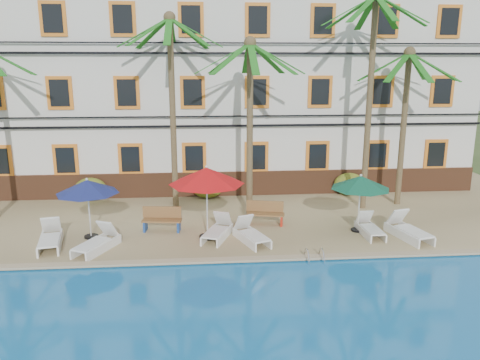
{
  "coord_description": "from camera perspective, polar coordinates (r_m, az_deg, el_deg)",
  "views": [
    {
      "loc": [
        -1.09,
        -15.12,
        6.48
      ],
      "look_at": [
        0.38,
        3.0,
        2.0
      ],
      "focal_mm": 35.0,
      "sensor_mm": 36.0,
      "label": 1
    }
  ],
  "objects": [
    {
      "name": "umbrella_red",
      "position": [
        16.82,
        -4.1,
        0.46
      ],
      "size": [
        2.75,
        2.75,
        2.75
      ],
      "color": "black",
      "rests_on": "pool_deck"
    },
    {
      "name": "palm_c",
      "position": [
        19.09,
        1.21,
        9.4
      ],
      "size": [
        4.41,
        4.41,
        7.33
      ],
      "color": "brown",
      "rests_on": "pool_deck"
    },
    {
      "name": "palm_d",
      "position": [
        20.83,
        15.69,
        12.27
      ],
      "size": [
        4.41,
        4.41,
        9.23
      ],
      "color": "brown",
      "rests_on": "pool_deck"
    },
    {
      "name": "palm_e",
      "position": [
        21.99,
        19.51,
        8.72
      ],
      "size": [
        4.41,
        4.41,
        7.0
      ],
      "color": "brown",
      "rests_on": "pool_deck"
    },
    {
      "name": "umbrella_blue",
      "position": [
        17.8,
        -18.12,
        -0.82
      ],
      "size": [
        2.27,
        2.27,
        2.28
      ],
      "color": "black",
      "rests_on": "pool_deck"
    },
    {
      "name": "lounger_c",
      "position": [
        17.39,
        -2.74,
        -6.16
      ],
      "size": [
        1.29,
        1.98,
        0.88
      ],
      "color": "white",
      "rests_on": "pool_deck"
    },
    {
      "name": "shrub_right",
      "position": [
        23.56,
        13.15,
        -0.48
      ],
      "size": [
        1.5,
        0.9,
        1.1
      ],
      "primitive_type": "ellipsoid",
      "color": "#205D1A",
      "rests_on": "pool_deck"
    },
    {
      "name": "hotel_building",
      "position": [
        25.15,
        -2.19,
        11.31
      ],
      "size": [
        25.4,
        6.44,
        10.22
      ],
      "color": "silver",
      "rests_on": "pool_deck"
    },
    {
      "name": "lounger_e",
      "position": [
        18.35,
        15.51,
        -5.64
      ],
      "size": [
        0.67,
        1.76,
        0.82
      ],
      "color": "white",
      "rests_on": "pool_deck"
    },
    {
      "name": "lounger_f",
      "position": [
        18.45,
        19.8,
        -5.72
      ],
      "size": [
        1.19,
        2.16,
        0.97
      ],
      "color": "white",
      "rests_on": "pool_deck"
    },
    {
      "name": "shrub_mid",
      "position": [
        22.45,
        -3.96,
        -0.84
      ],
      "size": [
        1.5,
        0.9,
        1.1
      ],
      "primitive_type": "ellipsoid",
      "color": "#205D1A",
      "rests_on": "pool_deck"
    },
    {
      "name": "shrub_left",
      "position": [
        23.07,
        -17.74,
        -1.09
      ],
      "size": [
        1.5,
        0.9,
        1.1
      ],
      "primitive_type": "ellipsoid",
      "color": "#205D1A",
      "rests_on": "pool_deck"
    },
    {
      "name": "pool_ladder",
      "position": [
        15.85,
        9.03,
        -9.48
      ],
      "size": [
        0.54,
        0.74,
        0.74
      ],
      "color": "silver",
      "rests_on": "ground"
    },
    {
      "name": "pool_coping",
      "position": [
        15.55,
        -0.24,
        -9.65
      ],
      "size": [
        30.0,
        0.35,
        0.06
      ],
      "primitive_type": "cube",
      "color": "tan",
      "rests_on": "pool_deck"
    },
    {
      "name": "lounger_d",
      "position": [
        17.01,
        1.35,
        -6.61
      ],
      "size": [
        1.29,
        2.0,
        0.89
      ],
      "color": "white",
      "rests_on": "pool_deck"
    },
    {
      "name": "pool_deck",
      "position": [
        21.13,
        -1.47,
        -3.66
      ],
      "size": [
        30.0,
        12.0,
        0.25
      ],
      "primitive_type": "cube",
      "color": "tan",
      "rests_on": "ground"
    },
    {
      "name": "bench_right",
      "position": [
        18.83,
        3.15,
        -3.99
      ],
      "size": [
        1.57,
        0.79,
        0.93
      ],
      "color": "olive",
      "rests_on": "pool_deck"
    },
    {
      "name": "lounger_b",
      "position": [
        16.97,
        -17.02,
        -7.27
      ],
      "size": [
        1.45,
        2.03,
        0.91
      ],
      "color": "white",
      "rests_on": "pool_deck"
    },
    {
      "name": "ground",
      "position": [
        16.49,
        -0.48,
        -9.3
      ],
      "size": [
        100.0,
        100.0,
        0.0
      ],
      "primitive_type": "plane",
      "color": "#384C23",
      "rests_on": "ground"
    },
    {
      "name": "lounger_a",
      "position": [
        17.87,
        -22.14,
        -6.59
      ],
      "size": [
        1.1,
        2.09,
        0.94
      ],
      "color": "white",
      "rests_on": "pool_deck"
    },
    {
      "name": "umbrella_green",
      "position": [
        18.18,
        14.48,
        -0.32
      ],
      "size": [
        2.25,
        2.25,
        2.26
      ],
      "color": "black",
      "rests_on": "pool_deck"
    },
    {
      "name": "palm_b",
      "position": [
        20.53,
        -8.31,
        11.29
      ],
      "size": [
        4.41,
        4.41,
        8.39
      ],
      "color": "brown",
      "rests_on": "pool_deck"
    },
    {
      "name": "bench_left",
      "position": [
        18.31,
        -9.46,
        -4.69
      ],
      "size": [
        1.55,
        0.66,
        0.93
      ],
      "color": "olive",
      "rests_on": "pool_deck"
    }
  ]
}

